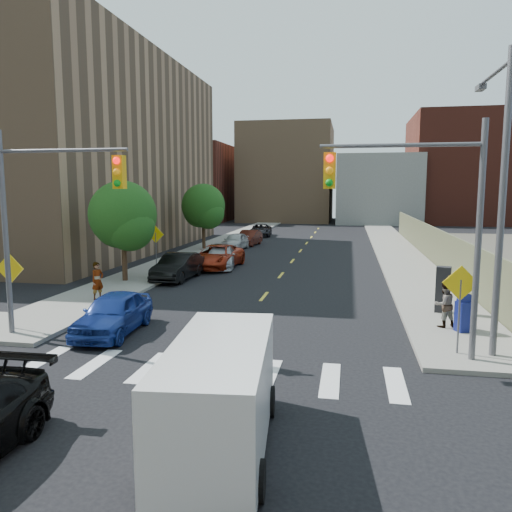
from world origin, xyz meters
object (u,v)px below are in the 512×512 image
at_px(cargo_van, 221,390).
at_px(pedestrian_east, 444,305).
at_px(parked_car_red, 217,257).
at_px(parked_car_maroon, 249,238).
at_px(pedestrian_west, 98,281).
at_px(parked_car_white, 235,241).
at_px(parked_car_blue, 113,313).
at_px(parked_car_black, 178,267).
at_px(mailbox, 465,313).
at_px(parked_car_silver, 221,257).
at_px(parked_car_grey, 261,230).
at_px(payphone, 443,289).

distance_m(cargo_van, pedestrian_east, 10.98).
bearing_deg(parked_car_red, cargo_van, -70.82).
relative_size(parked_car_red, parked_car_maroon, 1.28).
xyz_separation_m(pedestrian_west, pedestrian_east, (14.42, -1.85, -0.03)).
distance_m(parked_car_red, parked_car_white, 10.03).
xyz_separation_m(parked_car_red, parked_car_maroon, (-0.53, 13.15, -0.06)).
bearing_deg(parked_car_blue, pedestrian_east, 8.96).
bearing_deg(parked_car_red, parked_car_black, -99.26).
bearing_deg(mailbox, pedestrian_east, 119.14).
relative_size(parked_car_blue, parked_car_silver, 0.90).
relative_size(mailbox, pedestrian_west, 0.80).
distance_m(parked_car_black, mailbox, 15.87).
bearing_deg(pedestrian_west, cargo_van, -119.67).
xyz_separation_m(parked_car_grey, cargo_van, (6.99, -44.04, 0.48)).
xyz_separation_m(mailbox, pedestrian_east, (-0.60, 0.47, 0.16)).
height_order(parked_car_silver, cargo_van, cargo_van).
height_order(parked_car_grey, mailbox, mailbox).
distance_m(parked_car_black, parked_car_maroon, 17.65).
bearing_deg(parked_car_silver, parked_car_grey, 87.74).
height_order(parked_car_black, parked_car_grey, parked_car_black).
relative_size(parked_car_silver, mailbox, 3.52).
height_order(parked_car_white, parked_car_grey, parked_car_white).
height_order(parked_car_grey, pedestrian_east, pedestrian_east).
relative_size(parked_car_blue, mailbox, 3.16).
bearing_deg(parked_car_silver, parked_car_blue, -95.63).
bearing_deg(pedestrian_east, parked_car_grey, -93.13).
bearing_deg(parked_car_black, payphone, -20.41).
xyz_separation_m(parked_car_maroon, pedestrian_east, (12.30, -25.65, 0.28)).
height_order(parked_car_blue, mailbox, mailbox).
bearing_deg(payphone, parked_car_red, 154.40).
bearing_deg(parked_car_blue, parked_car_red, 87.82).
relative_size(parked_car_black, parked_car_silver, 0.95).
bearing_deg(payphone, cargo_van, -103.55).
xyz_separation_m(parked_car_red, parked_car_grey, (-1.05, 22.24, -0.09)).
relative_size(parked_car_silver, payphone, 2.58).
bearing_deg(parked_car_blue, parked_car_maroon, 88.46).
relative_size(parked_car_silver, parked_car_maroon, 1.14).
distance_m(parked_car_blue, pedestrian_west, 5.21).
distance_m(parked_car_grey, cargo_van, 44.59).
xyz_separation_m(parked_car_maroon, payphone, (12.64, -23.36, 0.39)).
bearing_deg(parked_car_maroon, parked_car_red, -82.56).
distance_m(parked_car_grey, payphone, 35.02).
distance_m(parked_car_white, parked_car_grey, 12.27).
bearing_deg(pedestrian_east, parked_car_red, -70.10).
relative_size(parked_car_silver, pedestrian_east, 2.92).
height_order(parked_car_silver, pedestrian_east, pedestrian_east).
bearing_deg(parked_car_silver, mailbox, -52.92).
relative_size(parked_car_silver, pedestrian_west, 2.80).
xyz_separation_m(parked_car_blue, mailbox, (12.12, 1.99, 0.08)).
bearing_deg(parked_car_white, parked_car_blue, -81.21).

